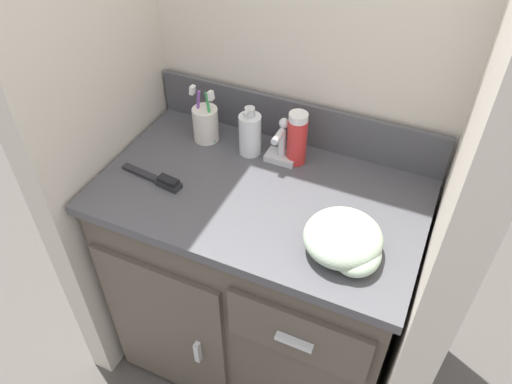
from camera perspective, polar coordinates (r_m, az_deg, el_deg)
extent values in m
plane|color=#4C4742|center=(2.02, 0.33, -17.57)|extent=(6.00, 6.00, 0.00)
cube|color=beige|center=(1.46, 5.82, 15.95)|extent=(1.08, 0.08, 2.20)
cube|color=beige|center=(1.45, -18.39, 13.77)|extent=(0.08, 0.62, 2.20)
cube|color=beige|center=(1.13, 24.35, 3.48)|extent=(0.08, 0.62, 2.20)
cube|color=brown|center=(1.69, 0.38, -10.76)|extent=(0.87, 0.50, 0.79)
cube|color=brown|center=(1.66, -10.27, -15.51)|extent=(0.42, 0.02, 0.63)
cube|color=brown|center=(1.32, 4.66, -16.12)|extent=(0.38, 0.02, 0.19)
cube|color=silver|center=(1.61, -6.68, -17.70)|extent=(0.02, 0.02, 0.09)
cube|color=silver|center=(1.31, 4.37, -16.73)|extent=(0.10, 0.02, 0.01)
cube|color=#4C4C51|center=(1.38, 0.46, -0.39)|extent=(0.90, 0.54, 0.03)
ellipsoid|color=#46464B|center=(1.44, 0.44, -3.03)|extent=(0.38, 0.24, 0.21)
cylinder|color=silver|center=(1.52, 0.42, -5.73)|extent=(0.03, 0.03, 0.01)
cube|color=#4C4C51|center=(1.52, 4.51, 8.03)|extent=(0.90, 0.02, 0.14)
cube|color=silver|center=(1.47, 2.88, 3.98)|extent=(0.09, 0.06, 0.02)
cylinder|color=silver|center=(1.44, 2.95, 5.63)|extent=(0.02, 0.02, 0.08)
cylinder|color=silver|center=(1.39, 2.55, 6.36)|extent=(0.02, 0.06, 0.02)
sphere|color=silver|center=(1.41, 3.23, 7.86)|extent=(0.03, 0.03, 0.03)
cylinder|color=white|center=(1.54, -5.77, 7.71)|extent=(0.08, 0.08, 0.11)
cylinder|color=green|center=(1.50, -5.25, 8.41)|extent=(0.03, 0.02, 0.17)
cube|color=white|center=(1.45, -5.17, 10.93)|extent=(0.02, 0.02, 0.03)
cylinder|color=purple|center=(1.53, -6.67, 8.86)|extent=(0.03, 0.01, 0.16)
cube|color=white|center=(1.49, -7.28, 11.50)|extent=(0.02, 0.02, 0.03)
cylinder|color=white|center=(1.47, -0.69, 6.58)|extent=(0.07, 0.07, 0.13)
cylinder|color=silver|center=(1.42, -0.71, 9.12)|extent=(0.03, 0.03, 0.03)
cylinder|color=silver|center=(1.40, -1.03, 9.23)|extent=(0.01, 0.04, 0.01)
cylinder|color=red|center=(1.43, 4.69, 5.79)|extent=(0.06, 0.06, 0.14)
cylinder|color=white|center=(1.39, 4.88, 8.52)|extent=(0.05, 0.05, 0.02)
cube|color=#232328|center=(1.46, -12.99, 2.13)|extent=(0.13, 0.04, 0.01)
cube|color=#232328|center=(1.40, -9.95, 0.88)|extent=(0.08, 0.04, 0.02)
cube|color=black|center=(1.39, -10.01, 1.32)|extent=(0.06, 0.03, 0.01)
ellipsoid|color=#A8BCA3|center=(1.20, 9.91, -5.15)|extent=(0.19, 0.19, 0.09)
ellipsoid|color=#B0C6AB|center=(1.19, 11.46, -6.96)|extent=(0.11, 0.14, 0.06)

